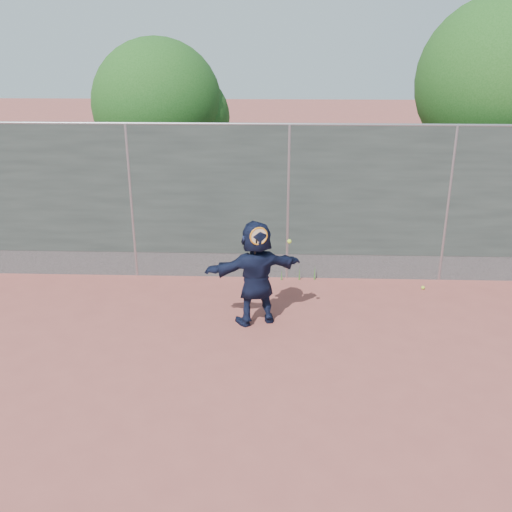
{
  "coord_description": "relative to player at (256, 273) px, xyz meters",
  "views": [
    {
      "loc": [
        -0.21,
        -6.98,
        4.42
      ],
      "look_at": [
        -0.54,
        1.57,
        1.18
      ],
      "focal_mm": 40.0,
      "sensor_mm": 36.0,
      "label": 1
    }
  ],
  "objects": [
    {
      "name": "ground",
      "position": [
        0.54,
        -1.57,
        -0.88
      ],
      "size": [
        80.0,
        80.0,
        0.0
      ],
      "primitive_type": "plane",
      "color": "#9E4C42",
      "rests_on": "ground"
    },
    {
      "name": "ball_ground",
      "position": [
        3.11,
        1.44,
        -0.85
      ],
      "size": [
        0.07,
        0.07,
        0.07
      ],
      "primitive_type": "sphere",
      "color": "#ADDA30",
      "rests_on": "ground"
    },
    {
      "name": "swing_action",
      "position": [
        0.1,
        -0.19,
        0.67
      ],
      "size": [
        0.65,
        0.17,
        0.51
      ],
      "color": "orange",
      "rests_on": "ground"
    },
    {
      "name": "tree_left",
      "position": [
        -2.31,
        4.98,
        2.06
      ],
      "size": [
        3.15,
        3.0,
        4.53
      ],
      "color": "#382314",
      "rests_on": "ground"
    },
    {
      "name": "player",
      "position": [
        0.0,
        0.0,
        0.0
      ],
      "size": [
        1.71,
        1.05,
        1.76
      ],
      "primitive_type": "imported",
      "rotation": [
        0.0,
        0.0,
        3.49
      ],
      "color": "#121933",
      "rests_on": "ground"
    },
    {
      "name": "weed_clump",
      "position": [
        0.83,
        1.81,
        -0.75
      ],
      "size": [
        0.68,
        0.07,
        0.3
      ],
      "color": "#387226",
      "rests_on": "ground"
    },
    {
      "name": "fence",
      "position": [
        0.54,
        1.93,
        0.7
      ],
      "size": [
        20.0,
        0.06,
        3.03
      ],
      "color": "#38423D",
      "rests_on": "ground"
    },
    {
      "name": "tree_right",
      "position": [
        5.22,
        4.18,
        2.61
      ],
      "size": [
        3.78,
        3.6,
        5.39
      ],
      "color": "#382314",
      "rests_on": "ground"
    }
  ]
}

